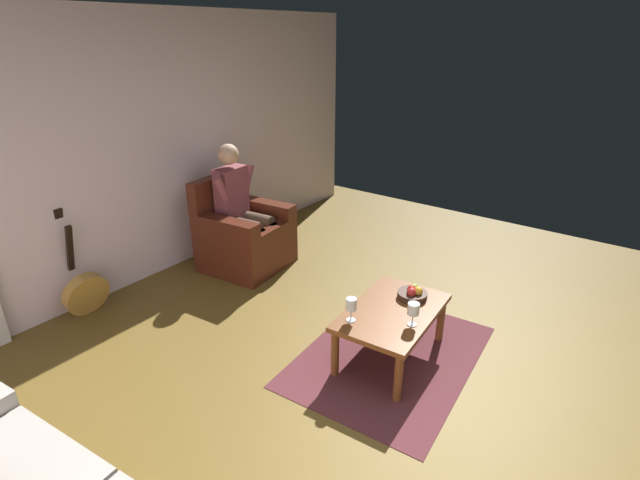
{
  "coord_description": "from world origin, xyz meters",
  "views": [
    {
      "loc": [
        2.61,
        1.03,
        2.33
      ],
      "look_at": [
        -0.48,
        -1.26,
        0.64
      ],
      "focal_mm": 26.95,
      "sensor_mm": 36.0,
      "label": 1
    }
  ],
  "objects": [
    {
      "name": "armchair",
      "position": [
        -0.65,
        -2.39,
        0.34
      ],
      "size": [
        0.87,
        0.85,
        0.96
      ],
      "rotation": [
        0.0,
        0.0,
        0.1
      ],
      "color": "#4E2013",
      "rests_on": "ground"
    },
    {
      "name": "wall_back",
      "position": [
        0.0,
        -3.03,
        1.27
      ],
      "size": [
        6.42,
        0.06,
        2.54
      ],
      "primitive_type": "cube",
      "color": "white",
      "rests_on": "ground"
    },
    {
      "name": "wine_glass_far",
      "position": [
        0.13,
        -0.53,
        0.54
      ],
      "size": [
        0.08,
        0.08,
        0.18
      ],
      "color": "silver",
      "rests_on": "coffee_table"
    },
    {
      "name": "guitar",
      "position": [
        0.88,
        -2.83,
        0.23
      ],
      "size": [
        0.4,
        0.32,
        0.96
      ],
      "color": "#BA883B",
      "rests_on": "ground"
    },
    {
      "name": "wine_glass_near",
      "position": [
        -0.08,
        -0.16,
        0.54
      ],
      "size": [
        0.08,
        0.08,
        0.17
      ],
      "color": "silver",
      "rests_on": "coffee_table"
    },
    {
      "name": "person_seated",
      "position": [
        -0.65,
        -2.39,
        0.69
      ],
      "size": [
        0.61,
        0.6,
        1.3
      ],
      "rotation": [
        0.0,
        0.0,
        0.1
      ],
      "color": "brown",
      "rests_on": "ground"
    },
    {
      "name": "fruit_bowl",
      "position": [
        -0.42,
        -0.32,
        0.46
      ],
      "size": [
        0.23,
        0.23,
        0.11
      ],
      "color": "#362117",
      "rests_on": "coffee_table"
    },
    {
      "name": "ground_plane",
      "position": [
        0.0,
        0.0,
        0.0
      ],
      "size": [
        7.22,
        7.22,
        0.0
      ],
      "primitive_type": "plane",
      "color": "brown"
    },
    {
      "name": "rug",
      "position": [
        -0.17,
        -0.36,
        0.0
      ],
      "size": [
        1.71,
        1.3,
        0.01
      ],
      "primitive_type": "cube",
      "rotation": [
        0.0,
        0.0,
        0.07
      ],
      "color": "#58282D",
      "rests_on": "ground"
    },
    {
      "name": "coffee_table",
      "position": [
        -0.17,
        -0.36,
        0.36
      ],
      "size": [
        0.97,
        0.66,
        0.42
      ],
      "rotation": [
        0.0,
        0.0,
        0.07
      ],
      "color": "brown",
      "rests_on": "ground"
    }
  ]
}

